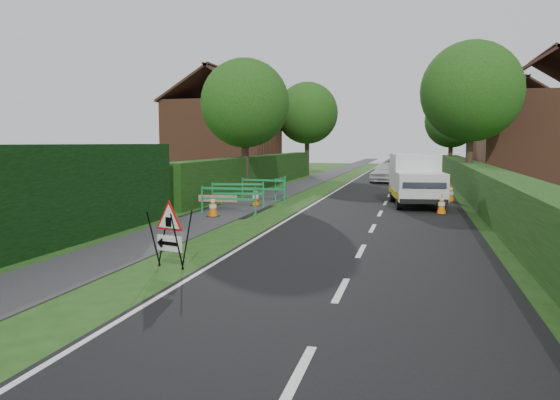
{
  "coord_description": "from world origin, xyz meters",
  "views": [
    {
      "loc": [
        3.69,
        -8.12,
        2.54
      ],
      "look_at": [
        0.75,
        3.7,
        1.26
      ],
      "focal_mm": 35.0,
      "sensor_mm": 36.0,
      "label": 1
    }
  ],
  "objects": [
    {
      "name": "ped_barrier_3",
      "position": [
        -2.19,
        15.66,
        0.63
      ],
      "size": [
        0.39,
        2.07,
        1.0
      ],
      "rotation": [
        0.0,
        0.0,
        1.59
      ],
      "color": "#198C46",
      "rests_on": "ground"
    },
    {
      "name": "traffic_cone_2",
      "position": [
        5.18,
        16.31,
        0.39
      ],
      "size": [
        0.38,
        0.38,
        0.79
      ],
      "color": "black",
      "rests_on": "ground"
    },
    {
      "name": "ped_barrier_2",
      "position": [
        -2.7,
        14.55,
        0.63
      ],
      "size": [
        2.09,
        0.65,
        1.0
      ],
      "rotation": [
        0.0,
        0.0,
        -0.15
      ],
      "color": "#198C46",
      "rests_on": "ground"
    },
    {
      "name": "hedge_east",
      "position": [
        6.5,
        16.0,
        0.0
      ],
      "size": [
        1.2,
        50.0,
        1.5
      ],
      "primitive_type": "cube",
      "color": "#14380F",
      "rests_on": "ground"
    },
    {
      "name": "ped_barrier_1",
      "position": [
        -3.05,
        12.14,
        0.63
      ],
      "size": [
        2.09,
        0.81,
        1.0
      ],
      "rotation": [
        0.0,
        0.0,
        0.23
      ],
      "color": "#198C46",
      "rests_on": "ground"
    },
    {
      "name": "works_van",
      "position": [
        3.71,
        14.54,
        1.1
      ],
      "size": [
        2.34,
        4.73,
        2.07
      ],
      "rotation": [
        0.0,
        0.0,
        0.13
      ],
      "color": "silver",
      "rests_on": "ground"
    },
    {
      "name": "hedge_west_far",
      "position": [
        -5.0,
        22.0,
        0.0
      ],
      "size": [
        1.0,
        24.0,
        1.8
      ],
      "primitive_type": "cube",
      "color": "#14380F",
      "rests_on": "ground"
    },
    {
      "name": "triangle_sign",
      "position": [
        -1.11,
        1.84,
        0.81
      ],
      "size": [
        1.0,
        1.0,
        1.16
      ],
      "rotation": [
        0.0,
        0.0,
        -0.3
      ],
      "color": "black",
      "rests_on": "ground"
    },
    {
      "name": "tree_fe",
      "position": [
        6.4,
        38.0,
        4.22
      ],
      "size": [
        4.2,
        4.2,
        6.33
      ],
      "color": "#2D2116",
      "rests_on": "ground"
    },
    {
      "name": "tree_nw",
      "position": [
        -4.6,
        18.0,
        4.48
      ],
      "size": [
        4.4,
        4.4,
        6.7
      ],
      "color": "#2D2116",
      "rests_on": "ground"
    },
    {
      "name": "traffic_cone_3",
      "position": [
        -3.01,
        9.3,
        0.39
      ],
      "size": [
        0.38,
        0.38,
        0.79
      ],
      "color": "black",
      "rests_on": "ground"
    },
    {
      "name": "footpath",
      "position": [
        -3.0,
        35.0,
        0.01
      ],
      "size": [
        2.0,
        90.0,
        0.02
      ],
      "primitive_type": "cube",
      "color": "#2D2D30",
      "rests_on": "ground"
    },
    {
      "name": "traffic_cone_0",
      "position": [
        4.62,
        11.89,
        0.39
      ],
      "size": [
        0.38,
        0.38,
        0.79
      ],
      "color": "black",
      "rests_on": "ground"
    },
    {
      "name": "traffic_cone_1",
      "position": [
        4.66,
        14.21,
        0.39
      ],
      "size": [
        0.38,
        0.38,
        0.79
      ],
      "color": "black",
      "rests_on": "ground"
    },
    {
      "name": "tree_fw",
      "position": [
        -4.6,
        34.0,
        4.83
      ],
      "size": [
        4.8,
        4.8,
        7.24
      ],
      "color": "#2D2116",
      "rests_on": "ground"
    },
    {
      "name": "ground",
      "position": [
        0.0,
        0.0,
        0.0
      ],
      "size": [
        120.0,
        120.0,
        0.0
      ],
      "primitive_type": "plane",
      "color": "#1F4513",
      "rests_on": "ground"
    },
    {
      "name": "ped_barrier_0",
      "position": [
        -2.74,
        10.12,
        0.63
      ],
      "size": [
        2.06,
        0.37,
        1.0
      ],
      "rotation": [
        0.0,
        0.0,
        -0.01
      ],
      "color": "#198C46",
      "rests_on": "ground"
    },
    {
      "name": "redwhite_plank",
      "position": [
        -3.52,
        11.14,
        0.0
      ],
      "size": [
        1.5,
        0.14,
        0.25
      ],
      "primitive_type": "cube",
      "rotation": [
        0.0,
        0.0,
        0.07
      ],
      "color": "red",
      "rests_on": "ground"
    },
    {
      "name": "traffic_cone_4",
      "position": [
        -2.54,
        12.81,
        0.39
      ],
      "size": [
        0.38,
        0.38,
        0.79
      ],
      "color": "black",
      "rests_on": "ground"
    },
    {
      "name": "tree_ne",
      "position": [
        6.4,
        22.0,
        5.17
      ],
      "size": [
        5.2,
        5.2,
        7.79
      ],
      "color": "#2D2116",
      "rests_on": "ground"
    },
    {
      "name": "house_west",
      "position": [
        -10.0,
        30.0,
        2.9
      ],
      "size": [
        7.5,
        7.4,
        7.88
      ],
      "color": "brown",
      "rests_on": "ground"
    },
    {
      "name": "house_east_b",
      "position": [
        12.0,
        42.0,
        2.9
      ],
      "size": [
        7.5,
        7.4,
        7.88
      ],
      "color": "brown",
      "rests_on": "ground"
    },
    {
      "name": "road_surface",
      "position": [
        2.5,
        35.0,
        0.0
      ],
      "size": [
        6.0,
        90.0,
        0.02
      ],
      "primitive_type": "cube",
      "color": "black",
      "rests_on": "ground"
    },
    {
      "name": "house_east_a",
      "position": [
        11.0,
        28.0,
        2.9
      ],
      "size": [
        7.5,
        7.4,
        7.88
      ],
      "color": "brown",
      "rests_on": "ground"
    },
    {
      "name": "hatchback_car",
      "position": [
        1.88,
        27.58,
        0.67
      ],
      "size": [
        2.11,
        4.09,
        1.33
      ],
      "primitive_type": "imported",
      "rotation": [
        0.0,
        0.0,
        -0.14
      ],
      "color": "silver",
      "rests_on": "ground"
    }
  ]
}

